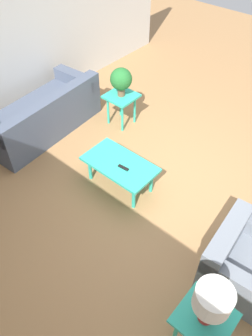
# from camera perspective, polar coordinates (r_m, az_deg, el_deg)

# --- Properties ---
(ground_plane) EXTENTS (14.00, 14.00, 0.00)m
(ground_plane) POSITION_cam_1_polar(r_m,az_deg,el_deg) (4.81, 5.71, -2.64)
(ground_plane) COLOR #A87A4C
(wall_right) EXTENTS (0.12, 7.20, 2.70)m
(wall_right) POSITION_cam_1_polar(r_m,az_deg,el_deg) (5.95, -19.31, 21.16)
(wall_right) COLOR silver
(wall_right) RESTS_ON ground_plane
(sofa) EXTENTS (1.06, 2.09, 0.77)m
(sofa) POSITION_cam_1_polar(r_m,az_deg,el_deg) (5.69, -14.35, 8.80)
(sofa) COLOR #4C566B
(sofa) RESTS_ON ground_plane
(armchair) EXTENTS (0.85, 0.95, 0.69)m
(armchair) POSITION_cam_1_polar(r_m,az_deg,el_deg) (3.93, 19.74, -15.16)
(armchair) COLOR slate
(armchair) RESTS_ON ground_plane
(coffee_table) EXTENTS (1.01, 0.57, 0.43)m
(coffee_table) POSITION_cam_1_polar(r_m,az_deg,el_deg) (4.49, -1.08, 0.40)
(coffee_table) COLOR #2DB79E
(coffee_table) RESTS_ON ground_plane
(side_table_plant) EXTENTS (0.49, 0.49, 0.56)m
(side_table_plant) POSITION_cam_1_polar(r_m,az_deg,el_deg) (5.61, -0.82, 11.73)
(side_table_plant) COLOR #2DB79E
(side_table_plant) RESTS_ON ground_plane
(side_table_lamp) EXTENTS (0.49, 0.49, 0.56)m
(side_table_lamp) POSITION_cam_1_polar(r_m,az_deg,el_deg) (3.34, 13.32, -24.57)
(side_table_lamp) COLOR #2DB79E
(side_table_lamp) RESTS_ON ground_plane
(potted_plant) EXTENTS (0.36, 0.36, 0.48)m
(potted_plant) POSITION_cam_1_polar(r_m,az_deg,el_deg) (5.40, -0.86, 15.15)
(potted_plant) COLOR brown
(potted_plant) RESTS_ON side_table_plant
(table_lamp) EXTENTS (0.32, 0.32, 0.50)m
(table_lamp) POSITION_cam_1_polar(r_m,az_deg,el_deg) (2.95, 14.79, -21.55)
(table_lamp) COLOR red
(table_lamp) RESTS_ON side_table_lamp
(remote_control) EXTENTS (0.16, 0.06, 0.02)m
(remote_control) POSITION_cam_1_polar(r_m,az_deg,el_deg) (4.38, -0.45, 0.07)
(remote_control) COLOR black
(remote_control) RESTS_ON coffee_table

